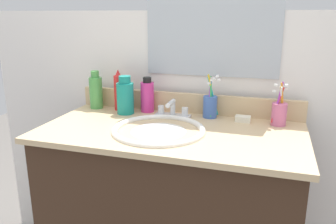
{
  "coord_description": "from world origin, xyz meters",
  "views": [
    {
      "loc": [
        0.37,
        -1.25,
        1.28
      ],
      "look_at": [
        -0.01,
        0.0,
        0.91
      ],
      "focal_mm": 36.79,
      "sensor_mm": 36.0,
      "label": 1
    }
  ],
  "objects_px": {
    "bottle_toner_green": "(96,91)",
    "cup_blue_plastic": "(210,105)",
    "bottle_spray_red": "(119,92)",
    "cup_pink": "(279,112)",
    "bottle_soap_pink": "(147,96)",
    "bottle_mouthwash_teal": "(125,97)",
    "faucet": "(172,111)",
    "soap_bar": "(243,119)"
  },
  "relations": [
    {
      "from": "faucet",
      "to": "bottle_soap_pink",
      "type": "bearing_deg",
      "value": 157.12
    },
    {
      "from": "bottle_mouthwash_teal",
      "to": "bottle_spray_red",
      "type": "relative_size",
      "value": 0.9
    },
    {
      "from": "faucet",
      "to": "soap_bar",
      "type": "bearing_deg",
      "value": 5.65
    },
    {
      "from": "bottle_toner_green",
      "to": "bottle_mouthwash_teal",
      "type": "distance_m",
      "value": 0.18
    },
    {
      "from": "cup_blue_plastic",
      "to": "bottle_toner_green",
      "type": "bearing_deg",
      "value": -179.49
    },
    {
      "from": "faucet",
      "to": "bottle_spray_red",
      "type": "distance_m",
      "value": 0.29
    },
    {
      "from": "bottle_mouthwash_teal",
      "to": "soap_bar",
      "type": "relative_size",
      "value": 2.73
    },
    {
      "from": "faucet",
      "to": "cup_pink",
      "type": "relative_size",
      "value": 0.88
    },
    {
      "from": "bottle_toner_green",
      "to": "cup_blue_plastic",
      "type": "height_order",
      "value": "cup_blue_plastic"
    },
    {
      "from": "bottle_soap_pink",
      "to": "cup_blue_plastic",
      "type": "bearing_deg",
      "value": -1.54
    },
    {
      "from": "bottle_toner_green",
      "to": "cup_blue_plastic",
      "type": "relative_size",
      "value": 0.93
    },
    {
      "from": "cup_pink",
      "to": "cup_blue_plastic",
      "type": "distance_m",
      "value": 0.29
    },
    {
      "from": "bottle_toner_green",
      "to": "cup_blue_plastic",
      "type": "xyz_separation_m",
      "value": [
        0.56,
        0.0,
        -0.02
      ]
    },
    {
      "from": "faucet",
      "to": "soap_bar",
      "type": "height_order",
      "value": "faucet"
    },
    {
      "from": "cup_pink",
      "to": "cup_blue_plastic",
      "type": "bearing_deg",
      "value": 174.78
    },
    {
      "from": "faucet",
      "to": "bottle_soap_pink",
      "type": "relative_size",
      "value": 0.98
    },
    {
      "from": "faucet",
      "to": "soap_bar",
      "type": "relative_size",
      "value": 2.5
    },
    {
      "from": "cup_blue_plastic",
      "to": "soap_bar",
      "type": "relative_size",
      "value": 3.05
    },
    {
      "from": "bottle_toner_green",
      "to": "bottle_spray_red",
      "type": "relative_size",
      "value": 0.94
    },
    {
      "from": "bottle_spray_red",
      "to": "bottle_toner_green",
      "type": "bearing_deg",
      "value": -178.94
    },
    {
      "from": "cup_blue_plastic",
      "to": "soap_bar",
      "type": "height_order",
      "value": "cup_blue_plastic"
    },
    {
      "from": "bottle_toner_green",
      "to": "soap_bar",
      "type": "height_order",
      "value": "bottle_toner_green"
    },
    {
      "from": "bottle_toner_green",
      "to": "cup_pink",
      "type": "relative_size",
      "value": 1.0
    },
    {
      "from": "bottle_spray_red",
      "to": "cup_pink",
      "type": "bearing_deg",
      "value": -1.87
    },
    {
      "from": "bottle_toner_green",
      "to": "cup_pink",
      "type": "height_order",
      "value": "same"
    },
    {
      "from": "bottle_toner_green",
      "to": "soap_bar",
      "type": "bearing_deg",
      "value": -1.29
    },
    {
      "from": "faucet",
      "to": "bottle_soap_pink",
      "type": "distance_m",
      "value": 0.16
    },
    {
      "from": "bottle_soap_pink",
      "to": "cup_pink",
      "type": "height_order",
      "value": "cup_pink"
    },
    {
      "from": "bottle_spray_red",
      "to": "cup_blue_plastic",
      "type": "height_order",
      "value": "same"
    },
    {
      "from": "bottle_soap_pink",
      "to": "bottle_mouthwash_teal",
      "type": "bearing_deg",
      "value": -145.2
    },
    {
      "from": "faucet",
      "to": "bottle_soap_pink",
      "type": "xyz_separation_m",
      "value": [
        -0.14,
        0.06,
        0.05
      ]
    },
    {
      "from": "bottle_spray_red",
      "to": "soap_bar",
      "type": "distance_m",
      "value": 0.59
    },
    {
      "from": "cup_pink",
      "to": "soap_bar",
      "type": "xyz_separation_m",
      "value": [
        -0.14,
        0.01,
        -0.04
      ]
    },
    {
      "from": "soap_bar",
      "to": "cup_blue_plastic",
      "type": "bearing_deg",
      "value": 171.9
    },
    {
      "from": "bottle_spray_red",
      "to": "cup_pink",
      "type": "height_order",
      "value": "bottle_spray_red"
    },
    {
      "from": "bottle_spray_red",
      "to": "soap_bar",
      "type": "height_order",
      "value": "bottle_spray_red"
    },
    {
      "from": "faucet",
      "to": "soap_bar",
      "type": "xyz_separation_m",
      "value": [
        0.3,
        0.03,
        -0.02
      ]
    },
    {
      "from": "soap_bar",
      "to": "bottle_toner_green",
      "type": "bearing_deg",
      "value": 178.71
    },
    {
      "from": "bottle_toner_green",
      "to": "bottle_mouthwash_teal",
      "type": "bearing_deg",
      "value": -14.96
    },
    {
      "from": "cup_blue_plastic",
      "to": "bottle_soap_pink",
      "type": "bearing_deg",
      "value": 178.46
    },
    {
      "from": "bottle_toner_green",
      "to": "bottle_mouthwash_teal",
      "type": "height_order",
      "value": "bottle_toner_green"
    },
    {
      "from": "bottle_toner_green",
      "to": "cup_blue_plastic",
      "type": "bearing_deg",
      "value": 0.51
    }
  ]
}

